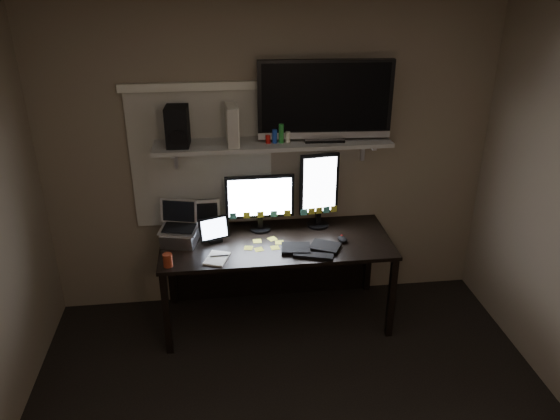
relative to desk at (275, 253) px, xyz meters
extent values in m
plane|color=silver|center=(0.00, -1.55, 1.95)|extent=(3.60, 3.60, 0.00)
plane|color=#7C6A59|center=(0.00, 0.25, 0.70)|extent=(3.60, 0.00, 3.60)
cube|color=beige|center=(-0.55, 0.24, 0.75)|extent=(1.10, 0.02, 1.10)
cube|color=black|center=(0.00, -0.12, 0.16)|extent=(1.80, 0.75, 0.03)
cube|color=black|center=(0.00, 0.23, -0.20)|extent=(1.80, 0.02, 0.70)
cube|color=black|center=(-0.86, -0.46, -0.20)|extent=(0.05, 0.05, 0.70)
cube|color=black|center=(0.86, -0.46, -0.20)|extent=(0.05, 0.05, 0.70)
cube|color=black|center=(-0.86, 0.21, -0.20)|extent=(0.05, 0.05, 0.70)
cube|color=black|center=(0.86, 0.21, -0.20)|extent=(0.05, 0.05, 0.70)
cube|color=#A6A5A1|center=(0.00, 0.08, 0.91)|extent=(1.80, 0.35, 0.03)
cube|color=black|center=(-0.11, 0.09, 0.42)|extent=(0.55, 0.06, 0.48)
cube|color=black|center=(0.37, 0.10, 0.49)|extent=(0.32, 0.10, 0.64)
cube|color=black|center=(0.24, -0.29, 0.19)|extent=(0.49, 0.31, 0.03)
ellipsoid|color=black|center=(0.51, -0.19, 0.20)|extent=(0.09, 0.12, 0.04)
cube|color=white|center=(-0.47, -0.35, 0.18)|extent=(0.21, 0.25, 0.01)
cube|color=black|center=(-0.48, -0.07, 0.28)|extent=(0.26, 0.17, 0.21)
cube|color=black|center=(-0.55, 0.13, 0.31)|extent=(0.21, 0.09, 0.26)
cube|color=silver|center=(-0.75, -0.08, 0.34)|extent=(0.34, 0.30, 0.32)
cylinder|color=maroon|center=(-0.82, -0.41, 0.23)|extent=(0.09, 0.09, 0.10)
cube|color=black|center=(0.39, 0.07, 1.23)|extent=(1.01, 0.24, 0.60)
cube|color=silver|center=(-0.31, 0.05, 1.07)|extent=(0.09, 0.25, 0.29)
cube|color=black|center=(-0.70, 0.06, 1.07)|extent=(0.17, 0.21, 0.30)
camera|label=1|loc=(-0.43, -3.87, 2.20)|focal=35.00mm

